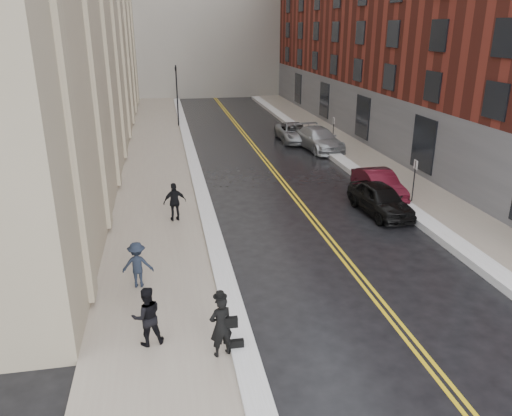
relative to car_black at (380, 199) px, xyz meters
name	(u,v)px	position (x,y,z in m)	size (l,w,h in m)	color
ground	(300,302)	(-5.76, -7.01, -0.72)	(160.00, 160.00, 0.00)	black
sidewalk_left	(156,171)	(-10.26, 8.99, -0.64)	(4.00, 64.00, 0.15)	gray
sidewalk_right	(369,161)	(3.24, 8.99, -0.64)	(3.00, 64.00, 0.15)	gray
lane_stripe_a	(269,167)	(-3.38, 8.99, -0.71)	(0.12, 64.00, 0.01)	gold
lane_stripe_b	(272,167)	(-3.14, 8.99, -0.71)	(0.12, 64.00, 0.01)	gold
snow_ridge_left	(195,169)	(-7.96, 8.99, -0.59)	(0.70, 60.80, 0.26)	white
snow_ridge_right	(342,161)	(1.39, 8.99, -0.57)	(0.85, 60.80, 0.30)	white
building_right	(449,15)	(11.74, 15.99, 8.28)	(14.00, 50.00, 18.00)	maroon
traffic_signal	(177,91)	(-8.36, 22.99, 2.37)	(0.18, 0.15, 5.20)	black
parking_sign_near	(414,177)	(2.14, 0.99, 0.64)	(0.06, 0.35, 2.23)	black
parking_sign_far	(333,130)	(2.14, 12.99, 0.64)	(0.06, 0.35, 2.23)	black
car_black	(380,199)	(0.00, 0.00, 0.00)	(1.69, 4.20, 1.43)	black
car_maroon	(379,184)	(0.93, 2.27, -0.03)	(1.46, 4.18, 1.38)	#410B16
car_silver_near	(319,139)	(1.04, 12.80, 0.05)	(2.16, 5.31, 1.54)	#A2A5A9
car_silver_far	(294,132)	(0.03, 15.78, -0.04)	(2.25, 4.88, 1.36)	gray
pedestrian_main	(221,326)	(-8.56, -9.44, 0.30)	(0.63, 0.42, 1.73)	black
pedestrian_a	(147,316)	(-10.45, -8.59, 0.28)	(0.82, 0.64, 1.69)	black
pedestrian_b	(137,265)	(-10.81, -5.28, 0.22)	(1.01, 0.58, 1.57)	black
pedestrian_c	(175,202)	(-9.40, 0.53, 0.29)	(1.01, 0.42, 1.72)	black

